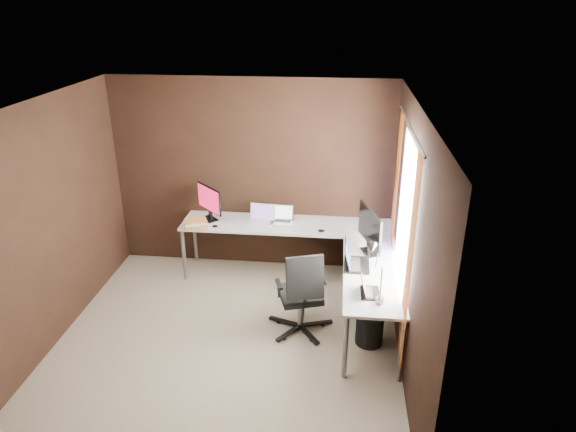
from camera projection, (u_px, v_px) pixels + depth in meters
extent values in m
cube|color=gray|center=(227.00, 342.00, 5.46)|extent=(3.60, 3.60, 0.00)
cube|color=white|center=(213.00, 107.00, 4.46)|extent=(3.60, 3.60, 0.00)
cube|color=black|center=(252.00, 176.00, 6.60)|extent=(3.60, 0.00, 2.50)
cube|color=black|center=(159.00, 357.00, 3.32)|extent=(3.60, 0.00, 2.50)
cube|color=black|center=(44.00, 228.00, 5.13)|extent=(0.00, 3.60, 2.50)
cube|color=black|center=(410.00, 245.00, 4.79)|extent=(0.00, 3.60, 2.50)
cube|color=white|center=(407.00, 211.00, 5.03)|extent=(0.00, 1.00, 1.30)
cube|color=#B84B15|center=(409.00, 264.00, 4.45)|extent=(0.01, 0.35, 2.00)
cube|color=#B84B15|center=(395.00, 202.00, 5.77)|extent=(0.01, 0.35, 2.00)
cylinder|color=slate|center=(411.00, 127.00, 4.70)|extent=(0.02, 1.90, 0.02)
cube|color=white|center=(286.00, 225.00, 6.49)|extent=(2.65, 0.60, 0.03)
cube|color=white|center=(372.00, 273.00, 5.37)|extent=(0.60, 1.65, 0.03)
cylinder|color=slate|center=(184.00, 255.00, 6.53)|extent=(0.05, 0.05, 0.70)
cylinder|color=slate|center=(195.00, 237.00, 7.00)|extent=(0.05, 0.05, 0.70)
cylinder|color=slate|center=(345.00, 347.00, 4.83)|extent=(0.05, 0.05, 0.70)
cylinder|color=slate|center=(401.00, 351.00, 4.78)|extent=(0.05, 0.05, 0.70)
cylinder|color=slate|center=(385.00, 246.00, 6.75)|extent=(0.05, 0.05, 0.70)
cube|color=white|center=(361.00, 271.00, 6.25)|extent=(0.42, 0.50, 0.60)
cube|color=black|center=(209.00, 219.00, 6.61)|extent=(0.26, 0.26, 0.01)
cube|color=black|center=(210.00, 214.00, 6.60)|extent=(0.06, 0.06, 0.10)
cube|color=black|center=(209.00, 199.00, 6.51)|extent=(0.38, 0.38, 0.33)
cube|color=red|center=(208.00, 199.00, 6.50)|extent=(0.35, 0.34, 0.30)
cube|color=black|center=(370.00, 252.00, 5.76)|extent=(0.22, 0.28, 0.01)
cube|color=black|center=(368.00, 247.00, 5.73)|extent=(0.05, 0.06, 0.11)
cube|color=black|center=(370.00, 227.00, 5.63)|extent=(0.22, 0.61, 0.40)
cube|color=#110FA0|center=(371.00, 227.00, 5.64)|extent=(0.19, 0.58, 0.37)
cube|color=white|center=(261.00, 222.00, 6.51)|extent=(0.35, 0.27, 0.02)
cube|color=white|center=(263.00, 212.00, 6.55)|extent=(0.33, 0.10, 0.20)
cube|color=#735DA2|center=(263.00, 212.00, 6.54)|extent=(0.29, 0.08, 0.18)
cube|color=silver|center=(281.00, 222.00, 6.51)|extent=(0.32, 0.23, 0.02)
cube|color=silver|center=(282.00, 212.00, 6.55)|extent=(0.31, 0.07, 0.19)
cube|color=white|center=(282.00, 212.00, 6.54)|extent=(0.28, 0.05, 0.17)
cube|color=black|center=(357.00, 265.00, 5.49)|extent=(0.28, 0.39, 0.02)
cube|color=black|center=(348.00, 254.00, 5.45)|extent=(0.08, 0.39, 0.24)
cube|color=#181F3A|center=(348.00, 254.00, 5.45)|extent=(0.06, 0.34, 0.20)
cube|color=black|center=(370.00, 293.00, 4.98)|extent=(0.19, 0.26, 0.02)
cube|color=black|center=(363.00, 285.00, 4.95)|extent=(0.06, 0.26, 0.16)
cube|color=#C94C76|center=(364.00, 285.00, 4.95)|extent=(0.05, 0.23, 0.14)
cube|color=#9D7B54|center=(196.00, 225.00, 6.41)|extent=(0.32, 0.28, 0.03)
cube|color=#BC8839|center=(196.00, 224.00, 6.40)|extent=(0.30, 0.26, 0.02)
cube|color=white|center=(196.00, 222.00, 6.39)|extent=(0.32, 0.29, 0.02)
cube|color=#BC8839|center=(195.00, 221.00, 6.38)|extent=(0.30, 0.27, 0.02)
ellipsoid|color=black|center=(215.00, 226.00, 6.38)|extent=(0.08, 0.06, 0.03)
ellipsoid|color=black|center=(321.00, 231.00, 6.26)|extent=(0.09, 0.06, 0.03)
cylinder|color=slate|center=(380.00, 300.00, 4.81)|extent=(0.08, 0.08, 0.06)
cylinder|color=slate|center=(381.00, 283.00, 4.74)|extent=(0.02, 0.02, 0.32)
cylinder|color=slate|center=(377.00, 260.00, 4.68)|extent=(0.02, 0.17, 0.24)
cone|color=slate|center=(372.00, 248.00, 4.72)|extent=(0.10, 0.13, 0.13)
cylinder|color=slate|center=(300.00, 311.00, 5.59)|extent=(0.06, 0.06, 0.35)
cube|color=black|center=(300.00, 295.00, 5.51)|extent=(0.54, 0.54, 0.07)
cube|color=black|center=(305.00, 278.00, 5.20)|extent=(0.41, 0.22, 0.47)
cylinder|color=black|center=(370.00, 329.00, 5.39)|extent=(0.37, 0.37, 0.34)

